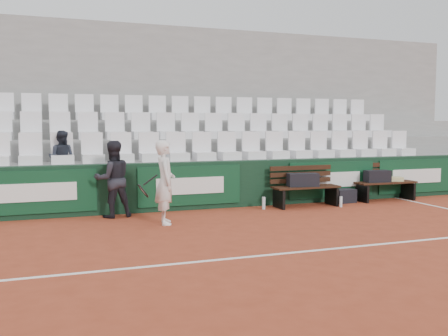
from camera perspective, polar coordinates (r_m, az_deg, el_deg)
ground at (r=7.04m, az=6.37°, el=-9.76°), size 80.00×80.00×0.00m
court_baseline at (r=7.04m, az=6.37°, el=-9.73°), size 18.00×0.06×0.01m
back_barrier at (r=10.64m, az=-2.73°, el=-1.97°), size 18.00×0.34×1.00m
grandstand_tier_front at (r=11.23m, az=-4.00°, el=-1.62°), size 18.00×0.95×1.00m
grandstand_tier_mid at (r=12.12m, az=-5.22°, el=-0.07°), size 18.00×0.95×1.45m
grandstand_tier_back at (r=13.02m, az=-6.27°, el=1.27°), size 18.00×0.95×1.90m
grandstand_rear_wall at (r=13.61m, az=-6.94°, el=6.69°), size 18.00×0.30×4.40m
seat_row_front at (r=10.99m, az=-3.78°, el=2.51°), size 11.90×0.44×0.63m
seat_row_mid at (r=11.90m, az=-5.05°, el=4.86°), size 11.90×0.44×0.63m
seat_row_back at (r=12.83m, az=-6.14°, el=6.87°), size 11.90×0.44×0.63m
bench_left at (r=11.05m, az=9.33°, el=-3.21°), size 1.50×0.56×0.45m
bench_right at (r=12.37m, az=17.94°, el=-2.52°), size 1.50×0.56×0.45m
sports_bag_left at (r=10.95m, az=9.01°, el=-1.35°), size 0.70×0.40×0.28m
sports_bag_right at (r=12.17m, az=17.12°, el=-0.90°), size 0.61×0.32×0.27m
towel at (r=12.52m, az=18.90°, el=-1.19°), size 0.42×0.36×0.10m
sports_bag_ground at (r=11.79m, az=13.55°, el=-3.12°), size 0.55×0.38×0.31m
water_bottle_near at (r=10.60m, az=4.56°, el=-4.02°), size 0.07×0.07×0.26m
water_bottle_far at (r=11.16m, az=13.21°, el=-3.76°), size 0.06×0.06×0.23m
tennis_player at (r=9.01m, az=-6.76°, el=-1.63°), size 0.71×0.59×1.51m
ball_kid at (r=9.83m, az=-12.59°, el=-1.25°), size 0.79×0.65×1.48m
spectator_c at (r=10.62m, az=-18.14°, el=3.51°), size 0.66×0.59×1.12m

